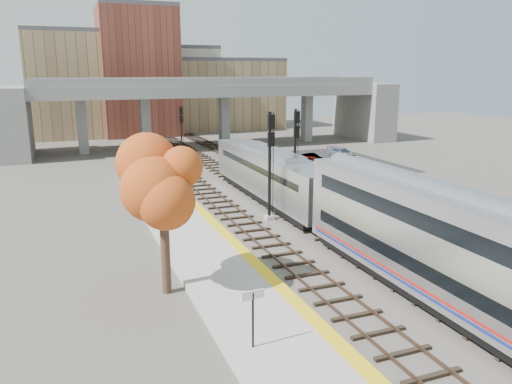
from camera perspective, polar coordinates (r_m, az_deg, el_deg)
name	(u,v)px	position (r m, az deg, el deg)	size (l,w,h in m)	color
ground	(350,261)	(28.65, 10.74, -7.81)	(160.00, 160.00, 0.00)	#47423D
platform	(227,277)	(25.71, -3.32, -9.73)	(4.50, 60.00, 0.35)	#9E9E99
yellow_strip	(262,269)	(26.23, 0.67, -8.78)	(0.70, 60.00, 0.01)	yellow
tracks	(277,204)	(39.56, 2.36, -1.42)	(10.70, 95.00, 0.25)	black
overpass	(210,105)	(70.34, -5.32, 9.90)	(54.00, 12.00, 9.50)	slate
buildings_far	(155,86)	(90.45, -11.50, 11.83)	(43.00, 21.00, 20.60)	tan
parking_lot	(326,162)	(58.85, 8.02, 3.41)	(14.00, 18.00, 0.04)	black
locomotive	(271,174)	(40.24, 1.74, 2.06)	(3.02, 19.05, 4.10)	#A8AAB2
coach	(495,269)	(21.95, 25.65, -7.94)	(3.03, 25.00, 5.00)	#A8AAB2
signal_mast_near	(270,166)	(34.86, 1.60, 2.99)	(0.60, 0.64, 7.67)	#9E9E99
signal_mast_mid	(295,155)	(40.56, 4.50, 4.25)	(0.60, 0.64, 7.44)	#9E9E99
signal_mast_far	(181,134)	(60.95, -8.52, 6.56)	(0.60, 0.64, 6.30)	#9E9E99
station_sign	(253,307)	(18.71, -0.36, -12.99)	(0.90, 0.12, 2.27)	black
tree	(162,183)	(23.13, -10.67, 1.06)	(3.60, 3.60, 7.30)	#382619
car_a	(313,162)	(55.22, 6.55, 3.45)	(1.45, 3.60, 1.22)	#99999E
car_b	(312,158)	(57.91, 6.40, 3.86)	(1.14, 3.27, 1.08)	#99999E
car_c	(342,153)	(61.92, 9.78, 4.44)	(1.68, 4.13, 1.20)	#99999E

